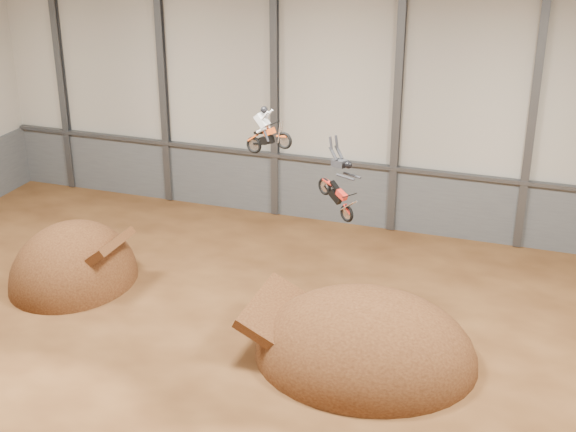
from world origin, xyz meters
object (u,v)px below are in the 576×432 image
(takeoff_ramp, at_px, (75,281))
(fmx_rider_b, at_px, (333,176))
(landing_ramp, at_px, (365,357))
(fmx_rider_a, at_px, (271,127))

(takeoff_ramp, bearing_deg, fmx_rider_b, 2.93)
(landing_ramp, xyz_separation_m, fmx_rider_b, (-2.18, 2.52, 6.57))
(landing_ramp, relative_size, fmx_rider_b, 2.94)
(fmx_rider_a, bearing_deg, fmx_rider_b, 18.02)
(landing_ramp, height_order, fmx_rider_b, fmx_rider_b)
(takeoff_ramp, bearing_deg, fmx_rider_a, 2.21)
(takeoff_ramp, xyz_separation_m, fmx_rider_b, (12.43, 0.64, 6.57))
(takeoff_ramp, height_order, fmx_rider_b, fmx_rider_b)
(fmx_rider_a, relative_size, fmx_rider_b, 0.73)
(landing_ramp, xyz_separation_m, fmx_rider_a, (-4.76, 2.27, 8.42))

